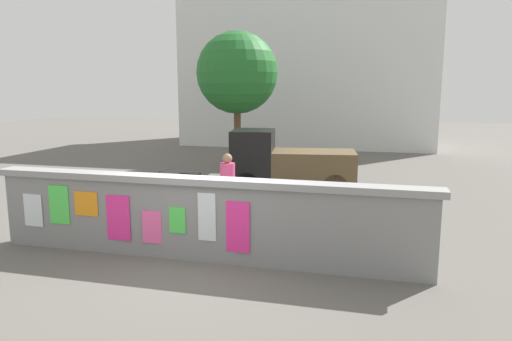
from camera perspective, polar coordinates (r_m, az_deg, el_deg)
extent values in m
plane|color=#605B56|center=(16.32, 3.63, -1.01)|extent=(60.00, 60.00, 0.00)
cube|color=gray|center=(8.65, -6.56, -6.16)|extent=(8.02, 0.30, 1.39)
cube|color=gray|center=(8.47, -6.66, -1.23)|extent=(8.22, 0.42, 0.12)
cube|color=silver|center=(10.22, -25.11, -4.32)|extent=(0.42, 0.03, 0.64)
cube|color=#4CD84C|center=(9.83, -22.50, -3.81)|extent=(0.43, 0.01, 0.75)
cube|color=orange|center=(9.47, -19.66, -3.77)|extent=(0.49, 0.02, 0.46)
cube|color=#F42D8C|center=(9.18, -16.15, -5.47)|extent=(0.48, 0.03, 0.85)
cube|color=#F9599E|center=(8.89, -12.35, -6.64)|extent=(0.37, 0.03, 0.61)
cube|color=#4CD84C|center=(8.64, -9.39, -5.88)|extent=(0.32, 0.02, 0.48)
cube|color=silver|center=(8.40, -5.90, -5.55)|extent=(0.33, 0.01, 0.86)
cube|color=#F42D8C|center=(8.27, -2.20, -6.78)|extent=(0.43, 0.03, 0.91)
cylinder|color=black|center=(13.66, -1.10, -1.64)|extent=(0.72, 0.30, 0.70)
cylinder|color=black|center=(14.92, -0.43, -0.65)|extent=(0.72, 0.30, 0.70)
cylinder|color=black|center=(13.56, 9.43, -1.86)|extent=(0.72, 0.30, 0.70)
cylinder|color=black|center=(14.83, 9.20, -0.85)|extent=(0.72, 0.30, 0.70)
cube|color=black|center=(14.15, -0.36, 1.85)|extent=(1.40, 1.65, 1.50)
cube|color=brown|center=(14.10, 6.93, 0.51)|extent=(2.58, 1.82, 0.90)
cylinder|color=black|center=(13.45, -11.20, -2.23)|extent=(0.60, 0.12, 0.60)
cylinder|color=black|center=(12.91, -6.06, -2.60)|extent=(0.60, 0.14, 0.60)
cube|color=red|center=(13.11, -8.71, -1.22)|extent=(1.01, 0.27, 0.32)
cube|color=black|center=(12.99, -7.93, -0.49)|extent=(0.57, 0.24, 0.10)
cube|color=#262626|center=(13.30, -10.89, 0.06)|extent=(0.06, 0.56, 0.03)
cylinder|color=black|center=(10.41, -8.13, -5.52)|extent=(0.66, 0.08, 0.66)
cylinder|color=black|center=(10.91, -13.10, -4.97)|extent=(0.66, 0.08, 0.66)
cube|color=black|center=(10.60, -10.71, -4.30)|extent=(0.95, 0.10, 0.06)
cylinder|color=black|center=(10.62, -11.45, -3.08)|extent=(0.03, 0.03, 0.40)
cube|color=black|center=(10.58, -11.49, -2.02)|extent=(0.20, 0.09, 0.05)
cube|color=black|center=(10.30, -8.45, -2.54)|extent=(0.07, 0.44, 0.03)
cylinder|color=black|center=(10.55, 7.08, -5.29)|extent=(0.65, 0.18, 0.66)
cylinder|color=black|center=(10.69, 12.73, -5.26)|extent=(0.65, 0.18, 0.66)
cube|color=gold|center=(10.56, 9.95, -4.34)|extent=(0.94, 0.24, 0.06)
cylinder|color=gold|center=(10.53, 10.80, -3.17)|extent=(0.04, 0.04, 0.40)
cube|color=black|center=(10.49, 10.83, -2.11)|extent=(0.21, 0.12, 0.05)
cube|color=black|center=(10.43, 7.42, -2.37)|extent=(0.13, 0.44, 0.03)
cylinder|color=#338CBF|center=(11.02, -3.62, -4.20)|extent=(0.12, 0.12, 0.80)
cylinder|color=#338CBF|center=(10.87, -3.15, -4.39)|extent=(0.12, 0.12, 0.80)
cylinder|color=#D83F72|center=(10.79, -3.43, -0.69)|extent=(0.48, 0.48, 0.60)
sphere|color=#8C664C|center=(10.73, -3.45, 1.46)|extent=(0.22, 0.22, 0.22)
cylinder|color=brown|center=(18.84, -2.24, 4.37)|extent=(0.27, 0.27, 2.54)
sphere|color=#1E6325|center=(18.77, -2.29, 11.61)|extent=(3.15, 3.15, 3.15)
cube|color=silver|center=(27.04, 6.47, 12.53)|extent=(13.09, 6.12, 8.71)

